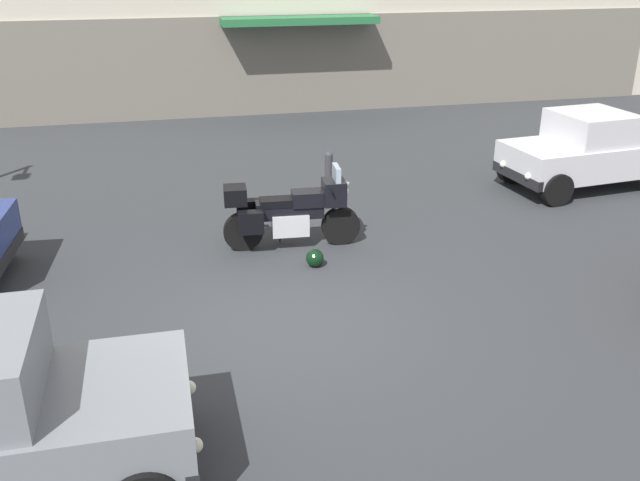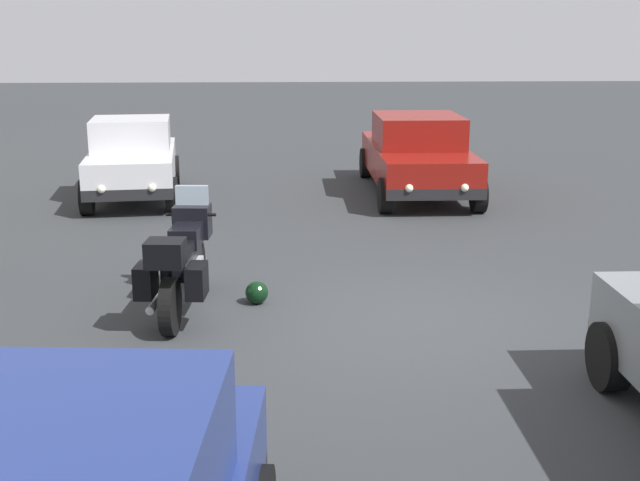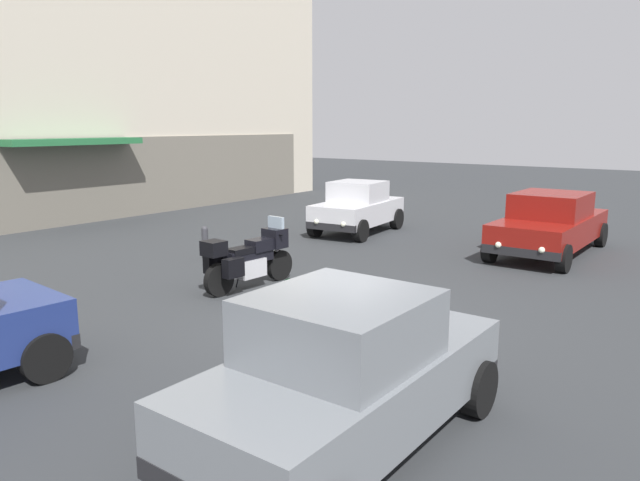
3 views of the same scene
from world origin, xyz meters
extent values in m
plane|color=#2D3033|center=(0.00, 0.00, 0.00)|extent=(80.00, 80.00, 0.00)
cylinder|color=black|center=(1.41, 2.47, 0.32)|extent=(0.65, 0.19, 0.64)
cylinder|color=black|center=(-0.21, 2.59, 0.32)|extent=(0.65, 0.19, 0.64)
cylinder|color=#B7B7BC|center=(1.39, 2.47, 0.75)|extent=(0.33, 0.09, 0.68)
cube|color=#B7B7BC|center=(0.56, 2.54, 0.42)|extent=(0.63, 0.44, 0.36)
cube|color=black|center=(0.56, 2.54, 0.66)|extent=(1.12, 0.36, 0.28)
cube|color=black|center=(0.86, 2.51, 0.84)|extent=(0.54, 0.38, 0.24)
cube|color=black|center=(0.36, 2.55, 0.80)|extent=(0.58, 0.34, 0.12)
cube|color=black|center=(1.29, 2.48, 0.92)|extent=(0.39, 0.47, 0.40)
cube|color=#8C9EAD|center=(1.33, 2.48, 1.22)|extent=(0.11, 0.40, 0.28)
sphere|color=#EAEACC|center=(1.47, 2.47, 0.92)|extent=(0.14, 0.14, 0.14)
cylinder|color=black|center=(1.21, 2.49, 1.02)|extent=(0.09, 0.62, 0.04)
cylinder|color=#B7B7BC|center=(-0.02, 2.78, 0.30)|extent=(0.56, 0.13, 0.09)
cube|color=black|center=(-0.07, 2.86, 0.58)|extent=(0.41, 0.23, 0.36)
cube|color=black|center=(-0.11, 2.30, 0.58)|extent=(0.41, 0.23, 0.36)
cube|color=black|center=(-0.31, 2.60, 0.95)|extent=(0.39, 0.43, 0.28)
cylinder|color=black|center=(0.42, 2.73, 0.15)|extent=(0.03, 0.13, 0.29)
sphere|color=black|center=(0.79, 1.68, 0.14)|extent=(0.28, 0.28, 0.28)
cube|color=#8C9EAD|center=(-4.71, 2.37, 1.32)|extent=(0.17, 1.39, 0.51)
cube|color=black|center=(-3.76, 2.30, 0.42)|extent=(0.25, 1.64, 0.20)
cube|color=maroon|center=(7.44, -1.31, 0.64)|extent=(4.50, 1.76, 0.64)
cube|color=maroon|center=(7.39, -1.31, 1.26)|extent=(1.90, 1.62, 0.60)
cube|color=#8C9EAD|center=(6.49, -1.31, 1.26)|extent=(0.06, 1.50, 0.51)
cube|color=#8C9EAD|center=(8.29, -1.31, 1.26)|extent=(0.06, 1.50, 0.48)
cube|color=black|center=(5.24, -1.31, 0.42)|extent=(0.12, 1.76, 0.20)
cube|color=black|center=(9.64, -1.31, 0.42)|extent=(0.12, 1.76, 0.20)
cylinder|color=black|center=(5.64, -2.15, 0.32)|extent=(0.64, 0.22, 0.64)
cylinder|color=black|center=(5.64, -0.47, 0.32)|extent=(0.64, 0.22, 0.64)
cylinder|color=black|center=(9.24, -2.15, 0.32)|extent=(0.64, 0.22, 0.64)
cylinder|color=black|center=(9.24, -0.47, 0.32)|extent=(0.64, 0.22, 0.64)
sphere|color=silver|center=(5.19, -1.79, 0.54)|extent=(0.14, 0.14, 0.14)
sphere|color=silver|center=(5.19, -0.82, 0.54)|extent=(0.14, 0.14, 0.14)
cube|color=silver|center=(7.07, 4.22, 0.64)|extent=(3.55, 1.92, 0.64)
cube|color=silver|center=(7.07, 4.22, 1.26)|extent=(1.55, 1.58, 0.60)
cube|color=#8C9EAD|center=(6.43, 4.15, 1.26)|extent=(0.20, 1.32, 0.51)
cube|color=#8C9EAD|center=(7.72, 4.29, 1.26)|extent=(0.20, 1.32, 0.48)
cube|color=black|center=(5.43, 4.05, 0.42)|extent=(0.29, 1.56, 0.20)
cube|color=black|center=(8.71, 4.40, 0.42)|extent=(0.29, 1.56, 0.20)
cylinder|color=black|center=(5.91, 3.35, 0.32)|extent=(0.66, 0.29, 0.64)
cylinder|color=black|center=(5.75, 4.82, 0.32)|extent=(0.66, 0.29, 0.64)
cylinder|color=black|center=(8.40, 3.62, 0.32)|extent=(0.66, 0.29, 0.64)
cylinder|color=black|center=(8.24, 5.09, 0.32)|extent=(0.66, 0.29, 0.64)
sphere|color=silver|center=(5.43, 3.61, 0.54)|extent=(0.14, 0.14, 0.14)
sphere|color=silver|center=(5.34, 4.47, 0.54)|extent=(0.14, 0.14, 0.14)
cylinder|color=black|center=(-1.79, -1.64, 0.32)|extent=(0.64, 0.22, 0.64)
sphere|color=silver|center=(-1.34, -1.97, 0.54)|extent=(0.14, 0.14, 0.14)
camera|label=1|loc=(-1.41, -8.00, 4.62)|focal=39.35mm
camera|label=2|loc=(-8.80, 1.35, 3.30)|focal=46.63mm
camera|label=3|loc=(-7.83, -5.50, 3.21)|focal=33.41mm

